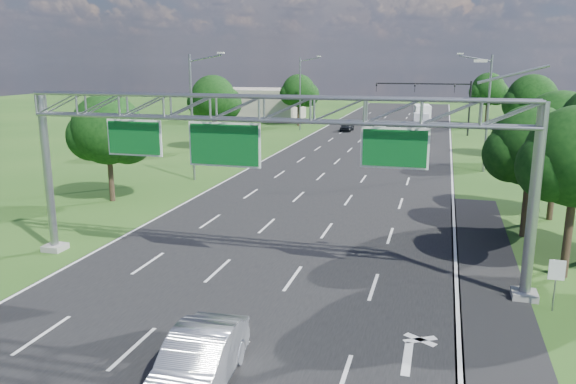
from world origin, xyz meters
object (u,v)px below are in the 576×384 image
(sign_gantry, at_px, (263,122))
(box_truck, at_px, (422,116))
(regulatory_sign, at_px, (556,275))
(silver_sedan, at_px, (198,363))
(traffic_signal, at_px, (442,95))

(sign_gantry, height_order, box_truck, sign_gantry)
(sign_gantry, relative_size, regulatory_sign, 11.19)
(sign_gantry, relative_size, silver_sedan, 4.51)
(sign_gantry, height_order, silver_sedan, sign_gantry)
(sign_gantry, distance_m, box_truck, 64.91)
(traffic_signal, bearing_deg, box_truck, 103.72)
(sign_gantry, distance_m, traffic_signal, 53.51)
(sign_gantry, bearing_deg, silver_sedan, -84.01)
(traffic_signal, relative_size, box_truck, 1.53)
(regulatory_sign, relative_size, box_truck, 0.26)
(sign_gantry, bearing_deg, regulatory_sign, -4.83)
(sign_gantry, distance_m, silver_sedan, 11.37)
(silver_sedan, height_order, box_truck, box_truck)
(sign_gantry, height_order, traffic_signal, sign_gantry)
(regulatory_sign, xyz_separation_m, silver_sedan, (-11.06, -8.56, -0.65))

